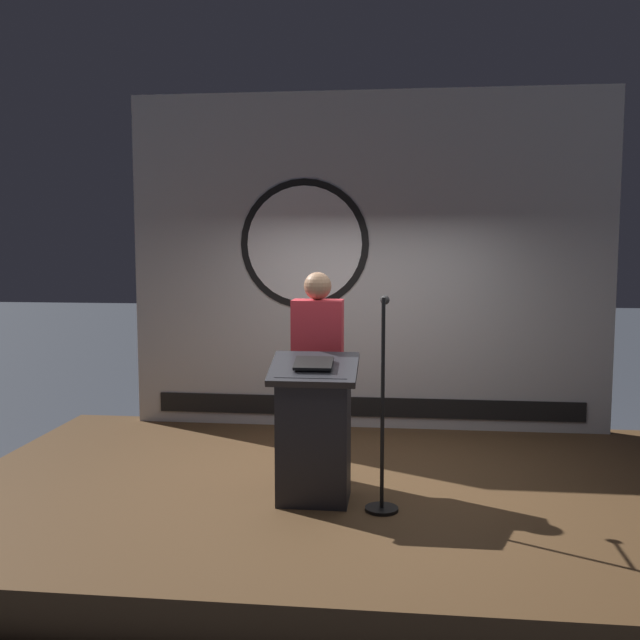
{
  "coord_description": "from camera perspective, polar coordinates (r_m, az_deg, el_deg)",
  "views": [
    {
      "loc": [
        0.36,
        -5.63,
        2.22
      ],
      "look_at": [
        -0.28,
        -0.01,
        1.61
      ],
      "focal_mm": 40.95,
      "sensor_mm": 36.0,
      "label": 1
    }
  ],
  "objects": [
    {
      "name": "banner_display",
      "position": [
        7.49,
        3.61,
        4.44
      ],
      "size": [
        4.89,
        0.12,
        3.43
      ],
      "color": "silver",
      "rests_on": "stage_platform"
    },
    {
      "name": "podium",
      "position": [
        5.45,
        -0.48,
        -8.74
      ],
      "size": [
        0.64,
        0.49,
        1.09
      ],
      "color": "#26262B",
      "rests_on": "stage_platform"
    },
    {
      "name": "microphone_stand",
      "position": [
        5.31,
        4.91,
        -8.87
      ],
      "size": [
        0.24,
        0.57,
        1.53
      ],
      "color": "black",
      "rests_on": "stage_platform"
    },
    {
      "name": "speaker_person",
      "position": [
        5.84,
        -0.18,
        -4.32
      ],
      "size": [
        0.4,
        0.26,
        1.68
      ],
      "color": "black",
      "rests_on": "stage_platform"
    },
    {
      "name": "ground_plane",
      "position": [
        6.06,
        2.75,
        -15.37
      ],
      "size": [
        40.0,
        40.0,
        0.0
      ],
      "primitive_type": "plane",
      "color": "#383D47"
    },
    {
      "name": "stage_platform",
      "position": [
        6.01,
        2.76,
        -14.03
      ],
      "size": [
        6.4,
        4.0,
        0.3
      ],
      "primitive_type": "cube",
      "color": "brown",
      "rests_on": "ground"
    }
  ]
}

